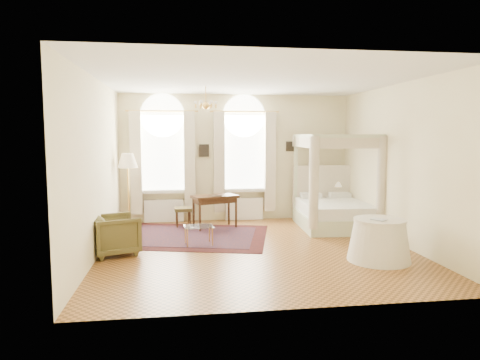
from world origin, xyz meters
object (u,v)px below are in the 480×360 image
at_px(writing_desk, 215,200).
at_px(coffee_table, 199,228).
at_px(armchair, 115,235).
at_px(floor_lamp, 128,165).
at_px(stool, 183,211).
at_px(nightstand, 337,207).
at_px(side_table, 379,240).
at_px(canopy_bed, 334,207).

relative_size(writing_desk, coffee_table, 1.89).
bearing_deg(armchair, floor_lamp, -21.13).
distance_m(stool, armchair, 2.66).
distance_m(nightstand, coffee_table, 4.43).
bearing_deg(side_table, canopy_bed, 86.01).
bearing_deg(writing_desk, armchair, -134.84).
distance_m(nightstand, floor_lamp, 5.56).
bearing_deg(side_table, writing_desk, 130.69).
bearing_deg(canopy_bed, armchair, -161.00).
bearing_deg(writing_desk, nightstand, 11.29).
height_order(nightstand, coffee_table, nightstand).
height_order(writing_desk, stool, writing_desk).
bearing_deg(armchair, writing_desk, -65.97).
height_order(canopy_bed, floor_lamp, canopy_bed).
relative_size(nightstand, stool, 1.42).
relative_size(armchair, coffee_table, 1.32).
relative_size(canopy_bed, side_table, 2.03).
relative_size(canopy_bed, stool, 4.80).
bearing_deg(writing_desk, side_table, -49.31).
bearing_deg(side_table, nightstand, 80.24).
xyz_separation_m(coffee_table, side_table, (3.16, -1.54, 0.01)).
bearing_deg(armchair, coffee_table, -94.70).
height_order(stool, side_table, side_table).
xyz_separation_m(nightstand, side_table, (-0.65, -3.81, 0.04)).
bearing_deg(floor_lamp, armchair, -90.00).
bearing_deg(coffee_table, stool, 99.24).
bearing_deg(canopy_bed, floor_lamp, 174.15).
bearing_deg(floor_lamp, writing_desk, -4.10).
bearing_deg(nightstand, side_table, -99.76).
bearing_deg(canopy_bed, nightstand, 65.84).
height_order(writing_desk, floor_lamp, floor_lamp).
bearing_deg(nightstand, writing_desk, -168.71).
bearing_deg(armchair, canopy_bed, -92.13).
distance_m(nightstand, armchair, 6.05).
bearing_deg(stool, side_table, -44.52).
bearing_deg(nightstand, canopy_bed, -114.16).
distance_m(writing_desk, side_table, 4.15).
distance_m(armchair, floor_lamp, 2.50).
height_order(canopy_bed, nightstand, canopy_bed).
xyz_separation_m(writing_desk, floor_lamp, (-2.05, 0.15, 0.87)).
relative_size(nightstand, floor_lamp, 0.37).
height_order(floor_lamp, side_table, floor_lamp).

